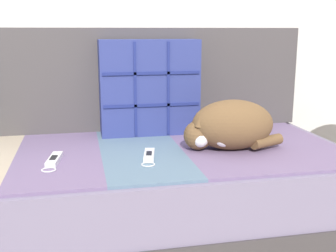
% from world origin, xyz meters
% --- Properties ---
extents(ground_plane, '(14.00, 14.00, 0.00)m').
position_xyz_m(ground_plane, '(0.00, 0.00, 0.00)').
color(ground_plane, '#A89E8E').
extents(couch, '(2.00, 0.89, 0.35)m').
position_xyz_m(couch, '(-0.00, 0.11, 0.17)').
color(couch, '#3D3838').
rests_on(couch, ground_plane).
extents(sofa_backrest, '(1.96, 0.14, 0.47)m').
position_xyz_m(sofa_backrest, '(0.00, 0.48, 0.58)').
color(sofa_backrest, '#474242').
rests_on(sofa_backrest, couch).
extents(throw_pillow_quilted, '(0.43, 0.14, 0.42)m').
position_xyz_m(throw_pillow_quilted, '(0.24, 0.33, 0.56)').
color(throw_pillow_quilted, navy).
rests_on(throw_pillow_quilted, couch).
extents(sleeping_cat, '(0.39, 0.22, 0.19)m').
position_xyz_m(sleeping_cat, '(0.49, 0.01, 0.44)').
color(sleeping_cat, brown).
rests_on(sleeping_cat, couch).
extents(game_remote_near, '(0.07, 0.20, 0.02)m').
position_xyz_m(game_remote_near, '(-0.17, -0.02, 0.36)').
color(game_remote_near, white).
rests_on(game_remote_near, couch).
extents(game_remote_far, '(0.08, 0.19, 0.02)m').
position_xyz_m(game_remote_far, '(0.17, -0.04, 0.36)').
color(game_remote_far, white).
rests_on(game_remote_far, couch).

